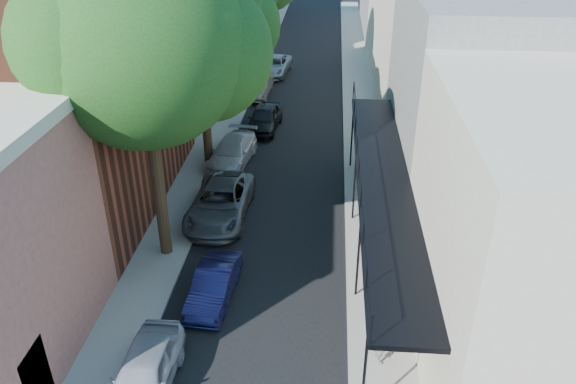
% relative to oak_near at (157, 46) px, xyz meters
% --- Properties ---
extents(road_surface, '(6.00, 64.00, 0.01)m').
position_rel_oak_near_xyz_m(road_surface, '(3.37, 19.74, -7.87)').
color(road_surface, black).
rests_on(road_surface, ground).
extents(sidewalk_left, '(2.00, 64.00, 0.12)m').
position_rel_oak_near_xyz_m(sidewalk_left, '(-0.63, 19.74, -7.82)').
color(sidewalk_left, gray).
rests_on(sidewalk_left, ground).
extents(sidewalk_right, '(2.00, 64.00, 0.12)m').
position_rel_oak_near_xyz_m(sidewalk_right, '(7.37, 19.74, -7.82)').
color(sidewalk_right, gray).
rests_on(sidewalk_right, ground).
extents(buildings_left, '(10.10, 59.10, 12.00)m').
position_rel_oak_near_xyz_m(buildings_left, '(-5.93, 18.50, -2.94)').
color(buildings_left, tan).
rests_on(buildings_left, ground).
extents(buildings_right, '(9.80, 55.00, 10.00)m').
position_rel_oak_near_xyz_m(buildings_right, '(12.36, 19.23, -3.45)').
color(buildings_right, beige).
rests_on(buildings_right, ground).
extents(oak_near, '(7.48, 6.80, 11.42)m').
position_rel_oak_near_xyz_m(oak_near, '(0.00, 0.00, 0.00)').
color(oak_near, '#362615').
rests_on(oak_near, ground).
extents(oak_mid, '(6.60, 6.00, 10.20)m').
position_rel_oak_near_xyz_m(oak_mid, '(-0.05, 7.97, -0.82)').
color(oak_mid, '#362615').
rests_on(oak_mid, ground).
extents(parked_car_a, '(1.58, 3.84, 1.30)m').
position_rel_oak_near_xyz_m(parked_car_a, '(0.77, -6.77, -7.23)').
color(parked_car_a, '#A2A7B4').
rests_on(parked_car_a, ground).
extents(parked_car_b, '(1.47, 3.55, 1.14)m').
position_rel_oak_near_xyz_m(parked_car_b, '(1.89, -2.71, -7.31)').
color(parked_car_b, '#14143F').
rests_on(parked_car_b, ground).
extents(parked_car_c, '(2.45, 5.10, 1.40)m').
position_rel_oak_near_xyz_m(parked_car_c, '(1.13, 2.58, -7.18)').
color(parked_car_c, '#505256').
rests_on(parked_car_c, ground).
extents(parked_car_d, '(2.34, 4.59, 1.27)m').
position_rel_oak_near_xyz_m(parked_car_d, '(0.77, 7.76, -7.24)').
color(parked_car_d, '#B9B8BD').
rests_on(parked_car_d, ground).
extents(parked_car_e, '(1.99, 4.18, 1.38)m').
position_rel_oak_near_xyz_m(parked_car_e, '(1.86, 12.28, -7.19)').
color(parked_car_e, black).
rests_on(parked_car_e, ground).
extents(parked_car_f, '(1.65, 4.32, 1.40)m').
position_rel_oak_near_xyz_m(parked_car_f, '(0.77, 18.17, -7.18)').
color(parked_car_f, slate).
rests_on(parked_car_f, ground).
extents(parked_car_g, '(2.65, 4.87, 1.30)m').
position_rel_oak_near_xyz_m(parked_car_g, '(1.30, 22.94, -7.23)').
color(parked_car_g, gray).
rests_on(parked_car_g, ground).
extents(pedestrian, '(0.51, 0.68, 1.68)m').
position_rel_oak_near_xyz_m(pedestrian, '(7.26, -5.22, -6.92)').
color(pedestrian, slate).
rests_on(pedestrian, sidewalk_right).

